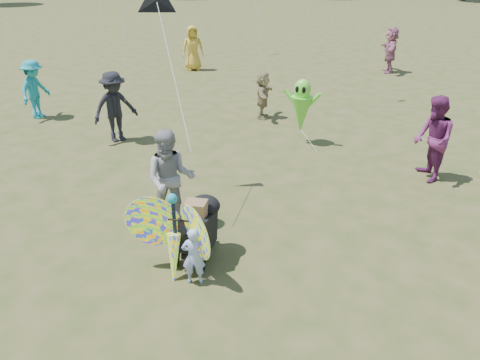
% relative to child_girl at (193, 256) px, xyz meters
% --- Properties ---
extents(ground, '(160.00, 160.00, 0.00)m').
position_rel_child_girl_xyz_m(ground, '(0.26, 0.04, -0.48)').
color(ground, '#51592B').
rests_on(ground, ground).
extents(child_girl, '(0.42, 0.36, 0.96)m').
position_rel_child_girl_xyz_m(child_girl, '(0.00, 0.00, 0.00)').
color(child_girl, '#A0B2E3').
rests_on(child_girl, ground).
extents(adult_man, '(1.13, 1.05, 1.87)m').
position_rel_child_girl_xyz_m(adult_man, '(-1.24, 1.36, 0.45)').
color(adult_man, gray).
rests_on(adult_man, ground).
extents(grey_bag, '(0.59, 0.48, 0.19)m').
position_rel_child_girl_xyz_m(grey_bag, '(-1.71, 0.97, -0.39)').
color(grey_bag, gray).
rests_on(grey_bag, ground).
extents(crowd_b, '(1.19, 1.41, 1.89)m').
position_rel_child_girl_xyz_m(crowd_b, '(-4.96, 4.49, 0.46)').
color(crowd_b, black).
rests_on(crowd_b, ground).
extents(crowd_d, '(0.73, 1.39, 1.44)m').
position_rel_child_girl_xyz_m(crowd_d, '(-2.14, 8.00, 0.24)').
color(crowd_d, '#99895E').
rests_on(crowd_d, ground).
extents(crowd_e, '(1.05, 1.15, 1.91)m').
position_rel_child_girl_xyz_m(crowd_e, '(2.92, 5.45, 0.47)').
color(crowd_e, '#692358').
rests_on(crowd_e, ground).
extents(crowd_g, '(1.10, 1.02, 1.89)m').
position_rel_child_girl_xyz_m(crowd_g, '(-7.46, 12.95, 0.46)').
color(crowd_g, gold).
rests_on(crowd_g, ground).
extents(crowd_i, '(0.84, 1.24, 1.79)m').
position_rel_child_girl_xyz_m(crowd_i, '(-8.46, 5.08, 0.41)').
color(crowd_i, teal).
rests_on(crowd_i, ground).
extents(crowd_j, '(1.06, 1.84, 1.89)m').
position_rel_child_girl_xyz_m(crowd_j, '(0.40, 16.10, 0.47)').
color(crowd_j, '#A75F7B').
rests_on(crowd_j, ground).
extents(jogging_stroller, '(0.65, 1.11, 1.09)m').
position_rel_child_girl_xyz_m(jogging_stroller, '(-0.25, 0.65, 0.13)').
color(jogging_stroller, black).
rests_on(jogging_stroller, ground).
extents(butterfly_kite, '(1.74, 0.75, 1.61)m').
position_rel_child_girl_xyz_m(butterfly_kite, '(-0.38, 0.07, 0.20)').
color(butterfly_kite, '#FF2843').
rests_on(butterfly_kite, ground).
extents(delta_kite_rig, '(1.82, 1.62, 2.73)m').
position_rel_child_girl_xyz_m(delta_kite_rig, '(-2.20, 2.74, 3.32)').
color(delta_kite_rig, black).
rests_on(delta_kite_rig, ground).
extents(alien_kite, '(1.12, 0.69, 1.74)m').
position_rel_child_girl_xyz_m(alien_kite, '(-0.41, 6.42, 0.49)').
color(alien_kite, '#63E235').
rests_on(alien_kite, ground).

